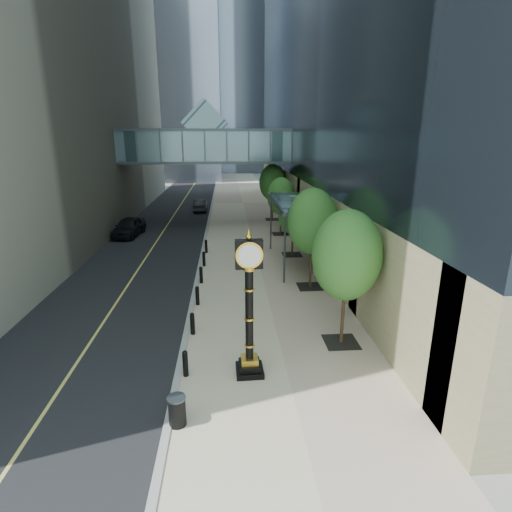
% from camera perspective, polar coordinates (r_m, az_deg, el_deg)
% --- Properties ---
extents(ground, '(320.00, 320.00, 0.00)m').
position_cam_1_polar(ground, '(14.52, 0.91, -18.64)').
color(ground, gray).
rests_on(ground, ground).
extents(road, '(8.00, 180.00, 0.02)m').
position_cam_1_polar(road, '(52.80, -10.64, 7.31)').
color(road, black).
rests_on(road, ground).
extents(sidewalk, '(8.00, 180.00, 0.06)m').
position_cam_1_polar(sidewalk, '(52.50, -1.86, 7.56)').
color(sidewalk, '#BBAC90').
rests_on(sidewalk, ground).
extents(curb, '(0.25, 180.00, 0.07)m').
position_cam_1_polar(curb, '(52.49, -6.26, 7.47)').
color(curb, gray).
rests_on(curb, ground).
extents(distant_tower_c, '(22.00, 22.00, 65.00)m').
position_cam_1_polar(distant_tower_c, '(134.06, -6.96, 26.99)').
color(distant_tower_c, '#8C98B0').
rests_on(distant_tower_c, ground).
extents(skywalk, '(17.00, 4.20, 5.80)m').
position_cam_1_polar(skywalk, '(39.84, -7.20, 15.62)').
color(skywalk, slate).
rests_on(skywalk, ground).
extents(entrance_canopy, '(3.00, 8.00, 4.38)m').
position_cam_1_polar(entrance_canopy, '(26.52, 5.83, 7.52)').
color(entrance_canopy, '#383F44').
rests_on(entrance_canopy, ground).
extents(bollard_row, '(0.20, 16.20, 0.90)m').
position_cam_1_polar(bollard_row, '(22.30, -8.08, -4.17)').
color(bollard_row, black).
rests_on(bollard_row, sidewalk).
extents(street_trees, '(2.77, 28.76, 5.69)m').
position_cam_1_polar(street_trees, '(28.05, 5.54, 7.03)').
color(street_trees, black).
rests_on(street_trees, sidewalk).
extents(street_clock, '(1.02, 1.02, 5.27)m').
position_cam_1_polar(street_clock, '(14.17, -0.96, -8.58)').
color(street_clock, black).
rests_on(street_clock, sidewalk).
extents(trash_bin, '(0.69, 0.69, 0.90)m').
position_cam_1_polar(trash_bin, '(13.02, -11.20, -20.98)').
color(trash_bin, black).
rests_on(trash_bin, sidewalk).
extents(pedestrian, '(0.63, 0.48, 1.56)m').
position_cam_1_polar(pedestrian, '(25.08, 8.64, -1.00)').
color(pedestrian, '#B3B0A4').
rests_on(pedestrian, sidewalk).
extents(car_near, '(2.44, 4.92, 1.61)m').
position_cam_1_polar(car_near, '(36.57, -17.73, 3.98)').
color(car_near, black).
rests_on(car_near, road).
extents(car_far, '(1.45, 4.10, 1.35)m').
position_cam_1_polar(car_far, '(47.27, -7.96, 7.20)').
color(car_far, black).
rests_on(car_far, road).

